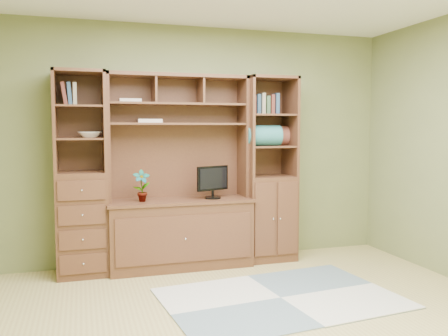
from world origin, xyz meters
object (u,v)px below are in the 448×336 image
object	(u,v)px
left_tower	(81,174)
right_tower	(269,169)
center_hutch	(180,172)
monitor	(213,176)

from	to	relation	value
left_tower	right_tower	world-z (taller)	same
center_hutch	right_tower	bearing A→B (deg)	2.23
right_tower	monitor	size ratio (longest dim) A/B	4.25
center_hutch	monitor	distance (m)	0.35
center_hutch	left_tower	size ratio (longest dim) A/B	1.00
left_tower	monitor	world-z (taller)	left_tower
center_hutch	right_tower	size ratio (longest dim) A/B	1.00
right_tower	monitor	xyz separation A→B (m)	(-0.68, -0.07, -0.05)
left_tower	center_hutch	bearing A→B (deg)	-2.29
right_tower	left_tower	bearing A→B (deg)	180.00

